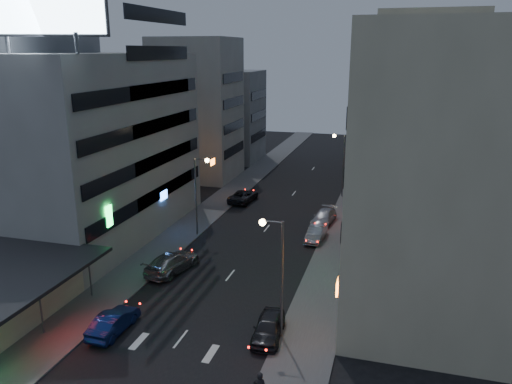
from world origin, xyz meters
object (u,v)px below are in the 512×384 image
at_px(parked_car_right_far, 324,217).
at_px(road_car_silver, 172,262).
at_px(parked_car_right_near, 268,327).
at_px(scooter_blue, 272,381).
at_px(scooter_silver_b, 292,379).
at_px(parked_car_left, 243,196).
at_px(road_car_blue, 114,322).
at_px(parked_car_right_mid, 316,234).

xyz_separation_m(parked_car_right_far, road_car_silver, (-10.60, -15.79, 0.12)).
bearing_deg(parked_car_right_near, scooter_blue, -77.56).
bearing_deg(scooter_silver_b, parked_car_left, 5.84).
bearing_deg(road_car_blue, scooter_silver_b, 169.93).
relative_size(parked_car_right_far, scooter_silver_b, 2.64).
distance_m(parked_car_left, road_car_silver, 21.13).
distance_m(parked_car_left, scooter_silver_b, 36.06).
xyz_separation_m(road_car_blue, road_car_silver, (-0.36, 9.86, 0.10)).
xyz_separation_m(parked_car_right_near, parked_car_left, (-10.80, 28.77, -0.01)).
xyz_separation_m(parked_car_left, road_car_blue, (0.66, -30.99, -0.01)).
height_order(parked_car_right_near, road_car_blue, parked_car_right_near).
relative_size(parked_car_right_mid, parked_car_right_far, 0.87).
bearing_deg(parked_car_right_near, parked_car_left, 106.35).
bearing_deg(road_car_blue, parked_car_right_mid, -115.65).
bearing_deg(parked_car_right_mid, parked_car_left, 139.12).
height_order(parked_car_right_near, parked_car_right_far, parked_car_right_near).
bearing_deg(scooter_blue, parked_car_right_far, -17.15).
height_order(parked_car_right_mid, scooter_blue, parked_car_right_mid).
xyz_separation_m(parked_car_right_far, scooter_silver_b, (2.50, -28.14, -0.02)).
bearing_deg(parked_car_right_far, road_car_silver, -117.73).
xyz_separation_m(parked_car_right_mid, scooter_blue, (1.43, -23.32, -0.06)).
relative_size(road_car_silver, scooter_silver_b, 3.08).
height_order(parked_car_right_far, scooter_silver_b, parked_car_right_far).
distance_m(scooter_blue, scooter_silver_b, 1.14).
distance_m(parked_car_right_far, scooter_blue, 28.58).
distance_m(parked_car_right_far, scooter_silver_b, 28.26).
relative_size(parked_car_right_mid, scooter_blue, 2.47).
bearing_deg(parked_car_right_mid, scooter_blue, -83.31).
bearing_deg(road_car_silver, parked_car_right_mid, -123.08).
relative_size(parked_car_right_near, scooter_silver_b, 2.38).
relative_size(road_car_blue, scooter_silver_b, 2.39).
xyz_separation_m(road_car_silver, scooter_silver_b, (13.10, -12.35, -0.15)).
bearing_deg(parked_car_right_far, road_car_blue, -105.62).
distance_m(parked_car_right_near, parked_car_left, 30.73).
bearing_deg(parked_car_right_mid, scooter_silver_b, -80.59).
height_order(parked_car_left, road_car_blue, parked_car_left).
height_order(parked_car_right_mid, parked_car_left, parked_car_left).
bearing_deg(road_car_blue, scooter_blue, 167.09).
xyz_separation_m(parked_car_right_mid, parked_car_left, (-10.91, 10.55, 0.04)).
relative_size(road_car_blue, scooter_blue, 2.59).
bearing_deg(parked_car_right_far, scooter_silver_b, -78.78).
height_order(parked_car_left, scooter_blue, parked_car_left).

